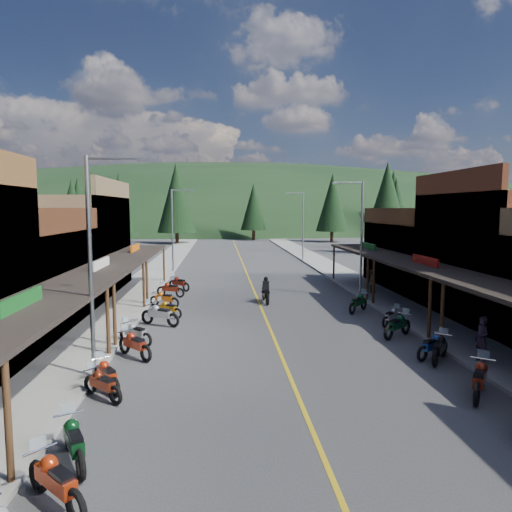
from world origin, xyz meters
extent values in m
plane|color=#38383A|center=(0.00, 0.00, 0.00)|extent=(220.00, 220.00, 0.00)
cube|color=gold|center=(0.00, 20.00, 0.01)|extent=(0.15, 90.00, 0.01)
cube|color=gray|center=(-8.70, 20.00, 0.07)|extent=(3.40, 94.00, 0.15)
cube|color=gray|center=(8.70, 20.00, 0.07)|extent=(3.40, 94.00, 0.15)
cube|color=black|center=(-8.70, -7.90, 3.00)|extent=(3.20, 10.20, 0.18)
cylinder|color=#472D19|center=(-7.20, -12.40, 1.50)|extent=(0.16, 0.16, 3.00)
cylinder|color=#472D19|center=(-7.20, -3.40, 1.50)|extent=(0.16, 0.16, 3.00)
cube|color=#14591E|center=(-8.70, -7.90, 3.20)|extent=(0.12, 3.00, 0.70)
cube|color=#3F2111|center=(-10.15, 1.70, 3.10)|extent=(0.30, 9.00, 6.20)
cube|color=black|center=(-8.70, 1.70, 3.00)|extent=(3.20, 9.00, 0.18)
cylinder|color=#472D19|center=(-7.20, -2.20, 1.50)|extent=(0.16, 0.16, 3.00)
cylinder|color=#472D19|center=(-7.20, 5.60, 1.50)|extent=(0.16, 0.16, 3.00)
cube|color=silver|center=(-8.70, 1.70, 3.20)|extent=(0.12, 3.00, 0.70)
cube|color=brown|center=(-14.00, 11.30, 3.50)|extent=(8.00, 10.20, 7.00)
cube|color=brown|center=(-10.15, 11.30, 4.10)|extent=(0.30, 10.20, 8.20)
cube|color=black|center=(-8.70, 11.30, 3.00)|extent=(3.20, 10.20, 0.18)
cylinder|color=#472D19|center=(-7.20, 6.80, 1.50)|extent=(0.16, 0.16, 3.00)
cylinder|color=#472D19|center=(-7.20, 15.80, 1.50)|extent=(0.16, 0.16, 3.00)
cube|color=#CC590C|center=(-8.70, 11.30, 3.20)|extent=(0.12, 3.00, 0.70)
cylinder|color=#472D19|center=(7.20, -3.40, 1.50)|extent=(0.16, 0.16, 3.00)
cube|color=#562B19|center=(10.15, 1.70, 4.10)|extent=(0.30, 9.00, 8.20)
cube|color=black|center=(8.70, 1.70, 3.00)|extent=(3.20, 9.00, 0.18)
cylinder|color=#472D19|center=(7.20, -2.20, 1.50)|extent=(0.16, 0.16, 3.00)
cylinder|color=#472D19|center=(7.20, 5.60, 1.50)|extent=(0.16, 0.16, 3.00)
cube|color=#B2140F|center=(8.70, 1.70, 3.20)|extent=(0.12, 3.00, 0.70)
cube|color=#4C2D16|center=(14.00, 11.30, 2.50)|extent=(8.00, 10.20, 5.00)
cube|color=#4C2D16|center=(10.15, 11.30, 3.10)|extent=(0.30, 10.20, 6.20)
cube|color=black|center=(8.70, 11.30, 3.00)|extent=(3.20, 10.20, 0.18)
cylinder|color=#472D19|center=(7.20, 6.80, 1.50)|extent=(0.16, 0.16, 3.00)
cylinder|color=#472D19|center=(7.20, 15.80, 1.50)|extent=(0.16, 0.16, 3.00)
cube|color=#14591E|center=(8.70, 11.30, 3.20)|extent=(0.12, 3.00, 0.70)
cylinder|color=gray|center=(-7.10, -6.00, 4.00)|extent=(0.16, 0.16, 8.00)
cylinder|color=gray|center=(-6.10, -6.00, 7.90)|extent=(2.00, 0.10, 0.10)
cube|color=gray|center=(-5.20, -6.00, 7.85)|extent=(0.35, 0.18, 0.12)
cylinder|color=gray|center=(-7.10, 22.00, 4.00)|extent=(0.16, 0.16, 8.00)
cylinder|color=gray|center=(-6.10, 22.00, 7.90)|extent=(2.00, 0.10, 0.10)
cube|color=gray|center=(-5.20, 22.00, 7.85)|extent=(0.35, 0.18, 0.12)
cylinder|color=gray|center=(7.10, 8.00, 4.00)|extent=(0.16, 0.16, 8.00)
cylinder|color=gray|center=(6.10, 8.00, 7.90)|extent=(2.00, 0.10, 0.10)
cube|color=gray|center=(5.20, 8.00, 7.85)|extent=(0.35, 0.18, 0.12)
cylinder|color=gray|center=(7.10, 30.00, 4.00)|extent=(0.16, 0.16, 8.00)
cylinder|color=gray|center=(6.10, 30.00, 7.90)|extent=(2.00, 0.10, 0.10)
cube|color=gray|center=(5.20, 30.00, 7.85)|extent=(0.35, 0.18, 0.12)
ellipsoid|color=black|center=(0.00, 135.00, 0.00)|extent=(310.00, 140.00, 60.00)
cylinder|color=black|center=(-40.00, 62.00, 1.00)|extent=(0.60, 0.60, 2.00)
cone|color=black|center=(-40.00, 62.00, 6.50)|extent=(5.04, 5.04, 9.00)
cylinder|color=black|center=(-24.00, 70.00, 1.00)|extent=(0.60, 0.60, 2.00)
cone|color=black|center=(-24.00, 70.00, 7.25)|extent=(5.88, 5.88, 10.50)
cylinder|color=black|center=(-10.00, 58.00, 1.00)|extent=(0.60, 0.60, 2.00)
cone|color=black|center=(-10.00, 58.00, 8.00)|extent=(6.72, 6.72, 12.00)
cylinder|color=black|center=(4.00, 66.00, 1.00)|extent=(0.60, 0.60, 2.00)
cone|color=black|center=(4.00, 66.00, 6.50)|extent=(5.04, 5.04, 9.00)
cylinder|color=black|center=(18.00, 60.00, 1.00)|extent=(0.60, 0.60, 2.00)
cone|color=black|center=(18.00, 60.00, 7.25)|extent=(5.88, 5.88, 10.50)
cylinder|color=black|center=(34.00, 72.00, 1.00)|extent=(0.60, 0.60, 2.00)
cone|color=black|center=(34.00, 72.00, 8.00)|extent=(6.72, 6.72, 12.00)
cylinder|color=black|center=(46.00, 64.00, 1.00)|extent=(0.60, 0.60, 2.00)
cone|color=black|center=(46.00, 64.00, 6.50)|extent=(5.04, 5.04, 9.00)
cylinder|color=black|center=(-32.00, 76.00, 1.00)|extent=(0.60, 0.60, 2.00)
cone|color=black|center=(-32.00, 76.00, 7.25)|extent=(5.88, 5.88, 10.50)
cylinder|color=black|center=(-22.00, 40.00, 1.00)|extent=(0.60, 0.60, 2.00)
cone|color=black|center=(-22.00, 40.00, 6.00)|extent=(4.48, 4.48, 8.00)
cylinder|color=black|center=(24.00, 45.00, 1.00)|extent=(0.60, 0.60, 2.00)
cone|color=black|center=(24.00, 45.00, 6.40)|extent=(4.93, 4.93, 8.80)
cylinder|color=black|center=(-18.00, 50.00, 1.00)|extent=(0.60, 0.60, 2.00)
cone|color=black|center=(-18.00, 50.00, 6.80)|extent=(5.38, 5.38, 9.60)
cylinder|color=black|center=(20.00, 38.00, 1.00)|extent=(0.60, 0.60, 2.00)
cone|color=black|center=(20.00, 38.00, 7.20)|extent=(5.82, 5.82, 10.40)
imported|color=#281C2A|center=(7.70, -5.66, 1.06)|extent=(0.47, 0.69, 1.82)
imported|color=brown|center=(8.16, 8.96, 1.00)|extent=(0.95, 0.76, 1.71)
camera|label=1|loc=(-2.53, -22.36, 6.19)|focal=32.00mm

